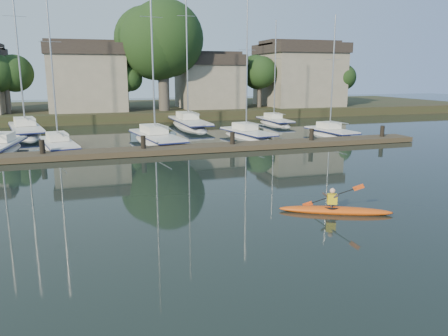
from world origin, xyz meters
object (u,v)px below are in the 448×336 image
object	(u,v)px
kayak	(335,209)
sailboat_7	(274,126)
sailboat_6	(189,129)
sailboat_5	(27,136)
sailboat_4	(331,138)
dock	(189,149)
sailboat_2	(156,145)
sailboat_3	(247,140)
sailboat_0	(0,154)
sailboat_1	(59,151)

from	to	relation	value
kayak	sailboat_7	distance (m)	29.15
sailboat_6	kayak	bearing A→B (deg)	-93.48
sailboat_5	sailboat_6	xyz separation A→B (m)	(14.51, 1.04, 0.00)
kayak	sailboat_4	world-z (taller)	sailboat_4
dock	sailboat_2	xyz separation A→B (m)	(-1.48, 4.56, -0.40)
sailboat_3	sailboat_6	world-z (taller)	sailboat_6
sailboat_0	sailboat_5	world-z (taller)	sailboat_5
sailboat_0	sailboat_1	size ratio (longest dim) A/B	0.95
sailboat_1	sailboat_5	distance (m)	9.43
sailboat_1	sailboat_3	xyz separation A→B (m)	(14.28, 1.30, -0.01)
sailboat_2	sailboat_1	bearing A→B (deg)	177.42
sailboat_4	sailboat_2	bearing A→B (deg)	171.67
dock	sailboat_3	world-z (taller)	sailboat_3
kayak	sailboat_5	world-z (taller)	sailboat_5
sailboat_0	sailboat_2	world-z (taller)	sailboat_2
sailboat_3	sailboat_5	size ratio (longest dim) A/B	0.72
kayak	sailboat_2	bearing A→B (deg)	126.14
sailboat_4	sailboat_5	xyz separation A→B (m)	(-24.30, 8.84, -0.03)
sailboat_5	sailboat_1	bearing A→B (deg)	-82.10
sailboat_2	sailboat_3	bearing A→B (deg)	-5.20
sailboat_4	sailboat_7	distance (m)	9.40
sailboat_7	kayak	bearing A→B (deg)	-109.94
dock	sailboat_1	world-z (taller)	sailboat_1
sailboat_4	sailboat_7	bearing A→B (deg)	90.27
sailboat_5	sailboat_6	world-z (taller)	sailboat_6
sailboat_0	sailboat_1	world-z (taller)	sailboat_1
sailboat_0	sailboat_3	world-z (taller)	sailboat_3
sailboat_2	sailboat_5	bearing A→B (deg)	131.50
sailboat_5	sailboat_7	bearing A→B (deg)	-9.96
sailboat_0	sailboat_4	world-z (taller)	sailboat_0
sailboat_3	dock	bearing A→B (deg)	-149.94
sailboat_0	sailboat_6	size ratio (longest dim) A/B	0.66
sailboat_4	sailboat_6	size ratio (longest dim) A/B	0.61
sailboat_2	sailboat_7	size ratio (longest dim) A/B	1.36
kayak	dock	world-z (taller)	kayak
sailboat_1	sailboat_4	distance (m)	21.22
sailboat_1	sailboat_4	size ratio (longest dim) A/B	1.14
sailboat_3	sailboat_5	xyz separation A→B (m)	(-17.37, 7.61, -0.03)
sailboat_2	sailboat_6	distance (m)	10.26
dock	sailboat_0	xyz separation A→B (m)	(-11.99, 3.84, -0.40)
sailboat_3	sailboat_4	world-z (taller)	sailboat_3
sailboat_1	sailboat_6	distance (m)	15.14
sailboat_0	sailboat_7	bearing A→B (deg)	29.14
kayak	sailboat_5	bearing A→B (deg)	141.78
kayak	sailboat_0	xyz separation A→B (m)	(-14.23, 18.11, -0.35)
sailboat_5	sailboat_7	world-z (taller)	sailboat_5
sailboat_1	sailboat_2	size ratio (longest dim) A/B	0.79
sailboat_7	sailboat_4	bearing A→B (deg)	-84.64
dock	sailboat_4	distance (m)	13.49
sailboat_0	sailboat_4	bearing A→B (deg)	7.82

